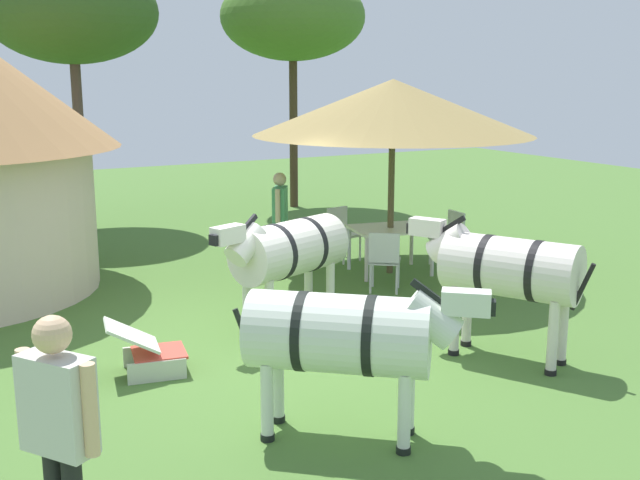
{
  "coord_description": "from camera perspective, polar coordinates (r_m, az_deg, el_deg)",
  "views": [
    {
      "loc": [
        -3.65,
        -8.0,
        3.15
      ],
      "look_at": [
        1.08,
        0.73,
        1.0
      ],
      "focal_mm": 43.75,
      "sensor_mm": 36.0,
      "label": 1
    }
  ],
  "objects": [
    {
      "name": "patio_dining_table",
      "position": [
        12.39,
        5.17,
        0.53
      ],
      "size": [
        1.37,
        1.12,
        0.74
      ],
      "rotation": [
        0.0,
        0.0,
        -0.19
      ],
      "color": "#ECE7CD",
      "rests_on": "ground_plane"
    },
    {
      "name": "acacia_tree_behind_hut",
      "position": [
        18.41,
        -2.01,
        15.97
      ],
      "size": [
        3.3,
        3.3,
        5.37
      ],
      "color": "#453422",
      "rests_on": "ground_plane"
    },
    {
      "name": "zebra_nearest_camera",
      "position": [
        8.77,
        13.44,
        -2.06
      ],
      "size": [
        1.29,
        1.92,
        1.58
      ],
      "rotation": [
        0.0,
        0.0,
        0.5
      ],
      "color": "silver",
      "rests_on": "ground_plane"
    },
    {
      "name": "acacia_tree_right_background",
      "position": [
        16.64,
        -17.71,
        15.56
      ],
      "size": [
        3.37,
        3.37,
        5.31
      ],
      "color": "brown",
      "rests_on": "ground_plane"
    },
    {
      "name": "patio_chair_near_hut",
      "position": [
        13.02,
        9.53,
        0.39
      ],
      "size": [
        0.45,
        0.46,
        0.9
      ],
      "rotation": [
        0.0,
        0.0,
        1.51
      ],
      "color": "silver",
      "rests_on": "ground_plane"
    },
    {
      "name": "guest_beside_umbrella",
      "position": [
        12.54,
        -2.94,
        2.09
      ],
      "size": [
        0.4,
        0.49,
        1.58
      ],
      "rotation": [
        0.0,
        0.0,
        0.98
      ],
      "color": "black",
      "rests_on": "ground_plane"
    },
    {
      "name": "ground_plane",
      "position": [
        9.34,
        -3.72,
        -7.52
      ],
      "size": [
        36.0,
        36.0,
        0.0
      ],
      "primitive_type": "plane",
      "color": "#4A7330"
    },
    {
      "name": "patio_chair_east_end",
      "position": [
        13.21,
        1.56,
        0.73
      ],
      "size": [
        0.52,
        0.51,
        0.9
      ],
      "rotation": [
        0.0,
        0.0,
        -2.92
      ],
      "color": "silver",
      "rests_on": "ground_plane"
    },
    {
      "name": "shade_umbrella",
      "position": [
        12.15,
        5.35,
        9.64
      ],
      "size": [
        4.33,
        4.33,
        3.04
      ],
      "color": "brown",
      "rests_on": "ground_plane"
    },
    {
      "name": "standing_watcher",
      "position": [
        5.14,
        -18.56,
        -12.64
      ],
      "size": [
        0.44,
        0.53,
        1.74
      ],
      "rotation": [
        0.0,
        0.0,
        -0.98
      ],
      "color": "black",
      "rests_on": "ground_plane"
    },
    {
      "name": "zebra_toward_hut",
      "position": [
        6.71,
        1.84,
        -6.96
      ],
      "size": [
        1.85,
        1.65,
        1.48
      ],
      "rotation": [
        0.0,
        0.0,
        4.01
      ],
      "color": "silver",
      "rests_on": "ground_plane"
    },
    {
      "name": "striped_lounge_chair",
      "position": [
        8.54,
        -12.45,
        -7.91
      ],
      "size": [
        0.9,
        0.67,
        0.6
      ],
      "rotation": [
        0.0,
        0.0,
        4.54
      ],
      "color": "#D34738",
      "rests_on": "ground_plane"
    },
    {
      "name": "zebra_by_umbrella",
      "position": [
        9.59,
        -2.45,
        -0.78
      ],
      "size": [
        2.06,
        1.18,
        1.53
      ],
      "rotation": [
        0.0,
        0.0,
        1.94
      ],
      "color": "silver",
      "rests_on": "ground_plane"
    },
    {
      "name": "patio_chair_near_lawn",
      "position": [
        11.3,
        4.73,
        -1.28
      ],
      "size": [
        0.6,
        0.6,
        0.9
      ],
      "rotation": [
        0.0,
        0.0,
        -0.66
      ],
      "color": "silver",
      "rests_on": "ground_plane"
    }
  ]
}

